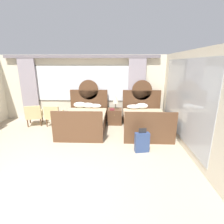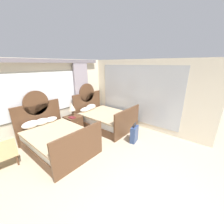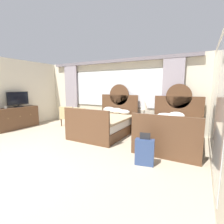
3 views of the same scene
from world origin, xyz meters
TOP-DOWN VIEW (x-y plane):
  - ground_plane at (0.00, 0.00)m, footprint 24.00×24.00m
  - wall_back_window at (0.00, 4.37)m, footprint 6.78×0.22m
  - wall_left at (-3.43, 1.88)m, footprint 0.07×4.97m
  - wall_right_mirror at (3.42, 1.91)m, footprint 0.08×4.97m
  - bed_near_window at (0.28, 3.17)m, footprint 1.54×2.21m
  - bed_near_mirror at (2.45, 3.16)m, footprint 1.54×2.21m
  - nightstand_between_beds at (1.37, 3.83)m, footprint 0.55×0.58m
  - table_lamp_on_nightstand at (1.40, 3.88)m, footprint 0.27×0.27m
  - book_on_nightstand at (1.26, 3.72)m, footprint 0.18×0.26m
  - dresser_minibar at (-3.17, 2.15)m, footprint 0.46×1.65m
  - tv_flatscreen at (-3.15, 2.25)m, footprint 0.20×0.85m
  - cup_on_dresser at (-3.16, 1.76)m, footprint 0.11×0.08m
  - armchair_by_window_left at (-0.99, 3.50)m, footprint 0.62×0.62m
  - armchair_by_window_centre at (-1.77, 3.50)m, footprint 0.71×0.71m
  - suitcase_on_floor at (2.17, 1.55)m, footprint 0.41×0.24m

SIDE VIEW (x-z plane):
  - ground_plane at x=0.00m, z-range 0.00..0.00m
  - suitcase_on_floor at x=2.17m, z-range -0.06..0.63m
  - nightstand_between_beds at x=1.37m, z-range 0.00..0.61m
  - bed_near_mirror at x=2.45m, z-range -0.50..1.22m
  - bed_near_window at x=0.28m, z-range -0.50..1.22m
  - dresser_minibar at x=-3.17m, z-range 0.00..0.84m
  - armchair_by_window_left at x=-0.99m, z-range 0.03..0.85m
  - armchair_by_window_centre at x=-1.77m, z-range 0.03..0.85m
  - book_on_nightstand at x=1.26m, z-range 0.61..0.64m
  - cup_on_dresser at x=-3.16m, z-range 0.84..0.92m
  - table_lamp_on_nightstand at x=1.40m, z-range 0.71..1.26m
  - tv_flatscreen at x=-3.15m, z-range 0.84..1.44m
  - wall_left at x=-3.43m, z-range 0.00..2.70m
  - wall_right_mirror at x=3.42m, z-range 0.00..2.70m
  - wall_back_window at x=0.00m, z-range 0.07..2.77m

